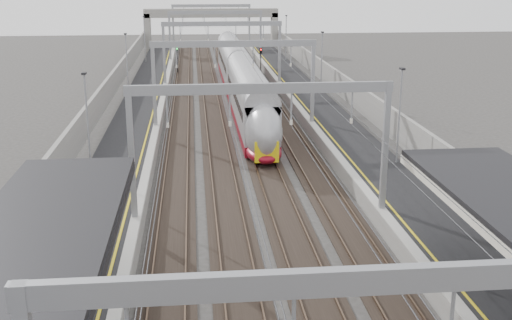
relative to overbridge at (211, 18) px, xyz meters
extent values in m
cube|color=black|center=(-8.00, -55.00, -4.81)|extent=(4.00, 120.00, 1.00)
cube|color=black|center=(8.00, -55.00, -4.81)|extent=(4.00, 120.00, 1.00)
cube|color=black|center=(-4.50, -55.00, -5.27)|extent=(2.40, 140.00, 0.08)
cube|color=brown|center=(-5.22, -55.00, -5.18)|extent=(0.07, 140.00, 0.14)
cube|color=brown|center=(-3.78, -55.00, -5.18)|extent=(0.07, 140.00, 0.14)
cube|color=black|center=(-1.50, -55.00, -5.27)|extent=(2.40, 140.00, 0.08)
cube|color=brown|center=(-2.22, -55.00, -5.18)|extent=(0.07, 140.00, 0.14)
cube|color=brown|center=(-0.78, -55.00, -5.18)|extent=(0.07, 140.00, 0.14)
cube|color=black|center=(1.50, -55.00, -5.27)|extent=(2.40, 140.00, 0.08)
cube|color=brown|center=(0.78, -55.00, -5.18)|extent=(0.07, 140.00, 0.14)
cube|color=brown|center=(2.22, -55.00, -5.18)|extent=(0.07, 140.00, 0.14)
cube|color=black|center=(4.50, -55.00, -5.27)|extent=(2.40, 140.00, 0.08)
cube|color=brown|center=(3.78, -55.00, -5.18)|extent=(0.07, 140.00, 0.14)
cube|color=brown|center=(5.22, -55.00, -5.18)|extent=(0.07, 140.00, 0.14)
cube|color=gray|center=(0.00, -98.00, 2.04)|extent=(13.00, 0.25, 0.50)
cube|color=gray|center=(-6.30, -78.00, -1.01)|extent=(0.28, 0.28, 6.60)
cube|color=gray|center=(6.30, -78.00, -1.01)|extent=(0.28, 0.28, 6.60)
cube|color=gray|center=(0.00, -78.00, 2.04)|extent=(13.00, 0.25, 0.50)
cube|color=gray|center=(-6.30, -58.00, -1.01)|extent=(0.28, 0.28, 6.60)
cube|color=gray|center=(6.30, -58.00, -1.01)|extent=(0.28, 0.28, 6.60)
cube|color=gray|center=(0.00, -58.00, 2.04)|extent=(13.00, 0.25, 0.50)
cube|color=gray|center=(-6.30, -38.00, -1.01)|extent=(0.28, 0.28, 6.60)
cube|color=gray|center=(6.30, -38.00, -1.01)|extent=(0.28, 0.28, 6.60)
cube|color=gray|center=(0.00, -38.00, 2.04)|extent=(13.00, 0.25, 0.50)
cube|color=gray|center=(-6.30, -18.00, -1.01)|extent=(0.28, 0.28, 6.60)
cube|color=gray|center=(6.30, -18.00, -1.01)|extent=(0.28, 0.28, 6.60)
cube|color=gray|center=(0.00, -18.00, 2.04)|extent=(13.00, 0.25, 0.50)
cube|color=gray|center=(-6.30, 0.00, -1.01)|extent=(0.28, 0.28, 6.60)
cube|color=gray|center=(6.30, 0.00, -1.01)|extent=(0.28, 0.28, 6.60)
cube|color=gray|center=(0.00, 0.00, 2.04)|extent=(13.00, 0.25, 0.50)
cylinder|color=#262628|center=(-4.50, -50.00, 0.19)|extent=(0.03, 140.00, 0.03)
cylinder|color=#262628|center=(-1.50, -50.00, 0.19)|extent=(0.03, 140.00, 0.03)
cylinder|color=#262628|center=(1.50, -50.00, 0.19)|extent=(0.03, 140.00, 0.03)
cylinder|color=#262628|center=(4.50, -50.00, 0.19)|extent=(0.03, 140.00, 0.03)
cylinder|color=black|center=(-9.70, -86.00, -2.31)|extent=(0.20, 0.20, 4.00)
cube|color=gray|center=(0.00, 0.00, 0.89)|extent=(22.00, 2.20, 1.40)
cube|color=gray|center=(-10.50, 0.00, -2.21)|extent=(1.00, 2.20, 6.20)
cube|color=gray|center=(10.50, 0.00, -2.21)|extent=(1.00, 2.20, 6.20)
cube|color=gray|center=(-11.20, -55.00, -3.71)|extent=(0.30, 120.00, 3.20)
cube|color=gray|center=(11.20, -55.00, -3.71)|extent=(0.30, 120.00, 3.20)
cube|color=maroon|center=(1.50, -54.50, -4.73)|extent=(2.57, 21.90, 0.76)
cube|color=#949499|center=(1.50, -54.50, -2.92)|extent=(2.57, 21.90, 2.86)
cube|color=black|center=(1.50, -62.17, -5.04)|extent=(1.90, 2.29, 0.48)
cube|color=maroon|center=(1.50, -32.22, -4.73)|extent=(2.57, 21.90, 0.76)
cube|color=#949499|center=(1.50, -32.22, -2.92)|extent=(2.57, 21.90, 2.86)
cube|color=black|center=(1.50, -39.89, -5.04)|extent=(1.90, 2.29, 0.48)
ellipsoid|color=#949499|center=(1.50, -65.65, -3.21)|extent=(2.57, 4.95, 4.00)
cube|color=yellow|center=(1.50, -67.69, -4.06)|extent=(1.62, 0.12, 1.43)
cube|color=black|center=(1.50, -67.27, -2.63)|extent=(1.52, 0.55, 0.90)
cylinder|color=black|center=(-5.20, -24.72, -3.81)|extent=(0.12, 0.12, 3.00)
cube|color=black|center=(-5.20, -24.72, -2.21)|extent=(0.32, 0.22, 0.75)
sphere|color=#0CE526|center=(-5.20, -24.85, -2.06)|extent=(0.16, 0.16, 0.16)
cylinder|color=black|center=(3.20, -35.69, -3.81)|extent=(0.12, 0.12, 3.00)
cube|color=black|center=(3.20, -35.69, -2.21)|extent=(0.32, 0.22, 0.75)
sphere|color=red|center=(3.20, -35.82, -2.06)|extent=(0.16, 0.16, 0.16)
cylinder|color=black|center=(5.40, -26.84, -3.81)|extent=(0.12, 0.12, 3.00)
cube|color=black|center=(5.40, -26.84, -2.21)|extent=(0.32, 0.22, 0.75)
sphere|color=red|center=(5.40, -26.97, -2.06)|extent=(0.16, 0.16, 0.16)
camera|label=1|loc=(-3.20, -108.29, 7.42)|focal=45.00mm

